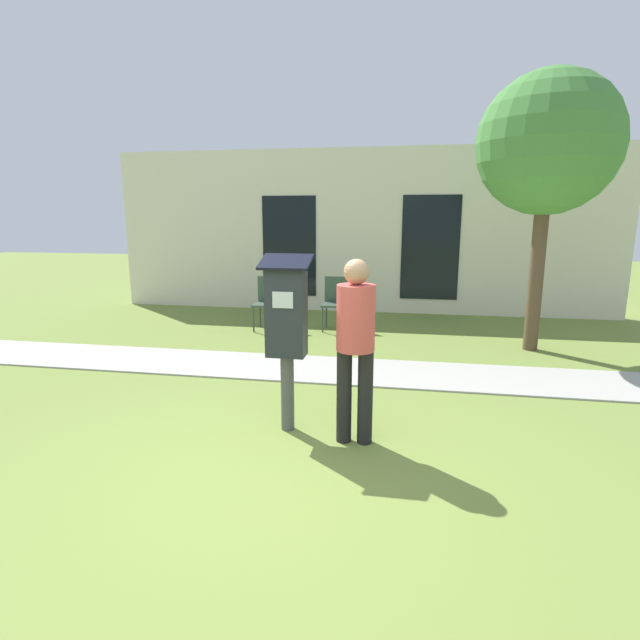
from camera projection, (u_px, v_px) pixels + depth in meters
name	position (u px, v px, depth m)	size (l,w,h in m)	color
ground_plane	(256.00, 487.00, 3.60)	(40.00, 40.00, 0.00)	olive
sidewalk	(323.00, 369.00, 6.31)	(12.00, 1.10, 0.02)	#A3A099
building_facade	(359.00, 232.00, 9.93)	(10.00, 0.26, 3.20)	beige
parking_meter	(286.00, 321.00, 4.37)	(0.44, 0.31, 1.59)	#4C4C4C
person_standing	(355.00, 337.00, 4.13)	(0.32, 0.32, 1.58)	black
outdoor_chair_left	(269.00, 299.00, 8.50)	(0.44, 0.44, 0.90)	#334738
outdoor_chair_middle	(336.00, 299.00, 8.48)	(0.44, 0.44, 0.90)	#334738
tree	(548.00, 145.00, 6.70)	(1.90, 1.90, 3.82)	brown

